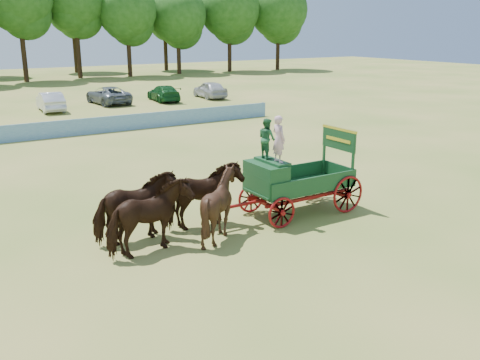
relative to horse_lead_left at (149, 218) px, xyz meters
name	(u,v)px	position (x,y,z in m)	size (l,w,h in m)	color
ground	(274,207)	(5.73, 1.58, -1.12)	(160.00, 160.00, 0.00)	#AA8F4C
horse_lead_left	(149,218)	(0.00, 0.00, 0.00)	(1.20, 2.64, 2.23)	black
horse_lead_right	(136,208)	(0.00, 1.10, 0.00)	(1.20, 2.64, 2.23)	black
horse_wheel_left	(219,205)	(2.40, 0.00, 0.00)	(1.81, 2.03, 2.24)	black
horse_wheel_right	(203,196)	(2.40, 1.10, 0.00)	(1.20, 2.64, 2.23)	black
farm_dray	(284,174)	(5.37, 0.56, 0.47)	(6.00, 2.00, 3.76)	maroon
sponsor_banner	(99,125)	(4.73, 19.58, -0.59)	(26.00, 0.08, 1.05)	#1D639F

